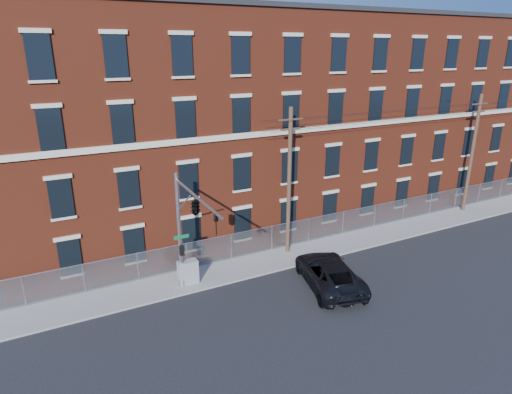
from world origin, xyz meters
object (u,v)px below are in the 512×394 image
at_px(traffic_signal_mast, 191,216).
at_px(utility_pole_near, 289,180).
at_px(pickup_truck, 329,273).
at_px(utility_cabinet, 188,272).

distance_m(traffic_signal_mast, utility_pole_near, 8.70).
bearing_deg(traffic_signal_mast, pickup_truck, -11.04).
bearing_deg(utility_pole_near, utility_cabinet, -172.19).
xyz_separation_m(utility_pole_near, utility_cabinet, (-7.61, -1.04, -4.48)).
relative_size(traffic_signal_mast, utility_pole_near, 0.70).
bearing_deg(utility_cabinet, traffic_signal_mast, -99.75).
relative_size(utility_pole_near, pickup_truck, 1.64).
relative_size(traffic_signal_mast, utility_cabinet, 4.75).
height_order(traffic_signal_mast, utility_pole_near, utility_pole_near).
bearing_deg(traffic_signal_mast, utility_pole_near, 23.14).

